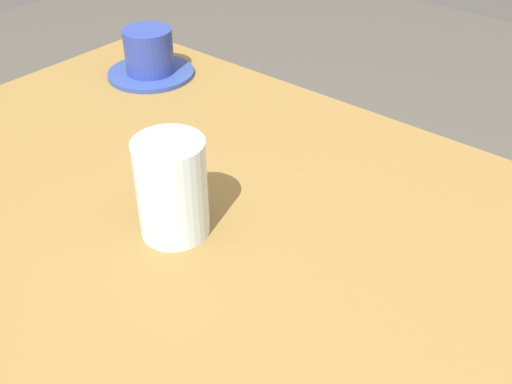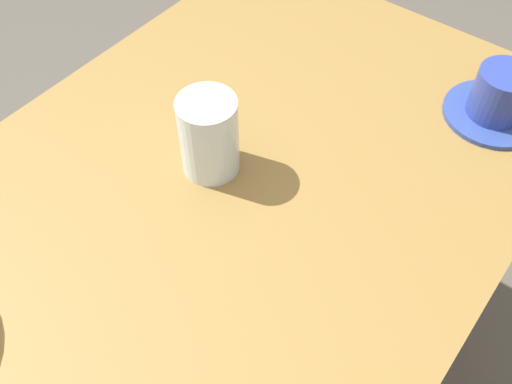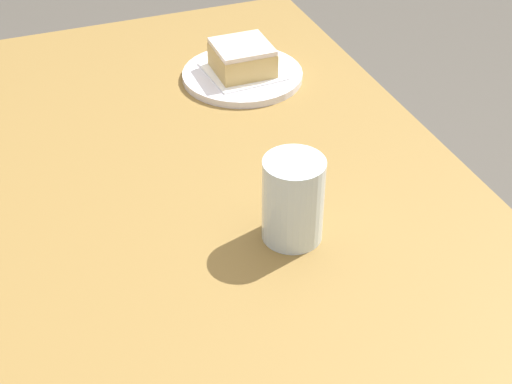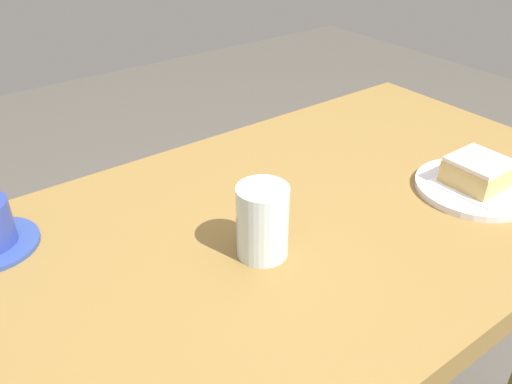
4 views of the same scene
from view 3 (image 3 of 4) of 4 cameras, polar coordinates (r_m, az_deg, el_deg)
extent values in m
cube|color=olive|center=(1.03, -1.99, -1.04)|extent=(1.18, 0.66, 0.05)
cylinder|color=olive|center=(1.66, -15.67, -2.58)|extent=(0.04, 0.04, 0.72)
cylinder|color=olive|center=(1.73, -0.31, 0.90)|extent=(0.04, 0.04, 0.72)
cylinder|color=white|center=(1.28, -1.03, 8.80)|extent=(0.20, 0.20, 0.01)
cube|color=white|center=(1.28, -1.03, 9.09)|extent=(0.12, 0.12, 0.00)
cube|color=tan|center=(1.27, -1.04, 9.94)|extent=(0.09, 0.09, 0.04)
cube|color=silver|center=(1.26, -1.05, 10.90)|extent=(0.09, 0.09, 0.01)
cylinder|color=tan|center=(1.26, -1.05, 10.98)|extent=(0.02, 0.02, 0.00)
cylinder|color=silver|center=(0.91, 2.82, -0.59)|extent=(0.08, 0.08, 0.11)
camera|label=1|loc=(1.26, 11.73, 27.91)|focal=43.35mm
camera|label=2|loc=(1.02, -28.70, 31.55)|focal=40.66mm
camera|label=4|loc=(0.85, 51.20, 15.78)|focal=37.02mm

